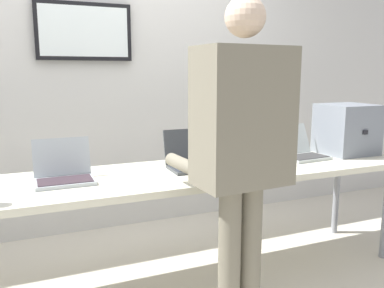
{
  "coord_description": "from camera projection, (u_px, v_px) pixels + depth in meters",
  "views": [
    {
      "loc": [
        -0.78,
        -2.25,
        1.34
      ],
      "look_at": [
        0.23,
        0.17,
        0.86
      ],
      "focal_mm": 37.7,
      "sensor_mm": 36.0,
      "label": 1
    }
  ],
  "objects": [
    {
      "name": "workbench",
      "position": [
        168.0,
        180.0,
        2.46
      ],
      "size": [
        3.34,
        0.7,
        0.73
      ],
      "color": "beige",
      "rests_on": "ground"
    },
    {
      "name": "laptop_station_1",
      "position": [
        64.0,
        172.0,
        2.25
      ],
      "size": [
        0.32,
        0.27,
        0.23
      ],
      "color": "#A9B3BB",
      "rests_on": "workbench"
    },
    {
      "name": "equipment_box",
      "position": [
        347.0,
        129.0,
        3.0
      ],
      "size": [
        0.37,
        0.36,
        0.37
      ],
      "color": "slate",
      "rests_on": "workbench"
    },
    {
      "name": "laptop_station_3",
      "position": [
        299.0,
        150.0,
        2.88
      ],
      "size": [
        0.33,
        0.34,
        0.22
      ],
      "color": "#ADB6B2",
      "rests_on": "workbench"
    },
    {
      "name": "laptop_station_2",
      "position": [
        192.0,
        159.0,
        2.57
      ],
      "size": [
        0.32,
        0.28,
        0.24
      ],
      "color": "#373B40",
      "rests_on": "workbench"
    },
    {
      "name": "back_wall",
      "position": [
        122.0,
        87.0,
        3.39
      ],
      "size": [
        8.0,
        0.11,
        2.41
      ],
      "color": "silver",
      "rests_on": "ground"
    },
    {
      "name": "person",
      "position": [
        241.0,
        142.0,
        1.89
      ],
      "size": [
        0.46,
        0.61,
        1.67
      ],
      "color": "#736D5C",
      "rests_on": "ground"
    },
    {
      "name": "ground",
      "position": [
        169.0,
        286.0,
        2.58
      ],
      "size": [
        8.0,
        8.0,
        0.04
      ],
      "primitive_type": "cube",
      "color": "beige"
    }
  ]
}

